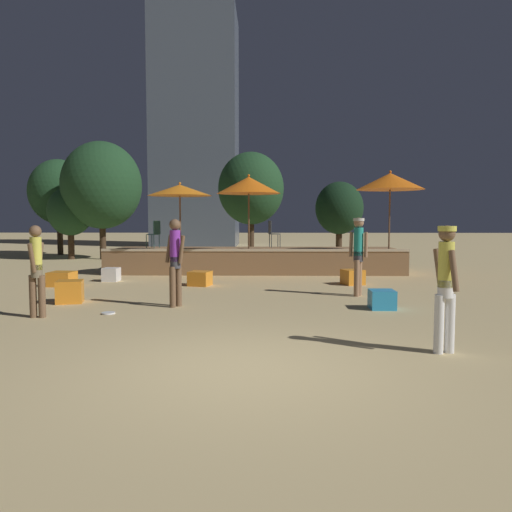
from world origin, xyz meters
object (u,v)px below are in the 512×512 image
Objects in this scene: patio_umbrella_2 at (180,190)px; cube_seat_3 at (111,275)px; patio_umbrella_1 at (390,181)px; background_tree_3 at (102,185)px; cube_seat_1 at (353,277)px; cube_seat_2 at (62,279)px; frisbee_disc at (108,313)px; background_tree_4 at (70,212)px; background_tree_1 at (339,208)px; person_2 at (36,268)px; background_tree_2 at (59,192)px; person_1 at (358,251)px; background_tree_0 at (251,189)px; person_0 at (446,281)px; bistro_chair_0 at (155,232)px; patio_umbrella_0 at (249,185)px; cube_seat_5 at (382,300)px; person_3 at (175,258)px; cube_seat_0 at (70,292)px; cube_seat_4 at (200,278)px; bistro_chair_1 at (272,231)px.

cube_seat_3 is (-1.77, -1.60, -2.54)m from patio_umbrella_2.
patio_umbrella_1 is 13.01m from background_tree_3.
cube_seat_1 is 1.02× the size of cube_seat_2.
background_tree_4 is at bearing 114.03° from frisbee_disc.
frisbee_disc is 14.80m from background_tree_1.
background_tree_3 is at bearing -76.47° from person_2.
cube_seat_3 is 0.10× the size of background_tree_2.
person_1 is 0.39× the size of background_tree_0.
background_tree_2 is (-7.72, 9.15, 0.45)m from patio_umbrella_2.
person_0 is 18.69m from background_tree_3.
person_2 is at bearing -86.74° from cube_seat_3.
bistro_chair_0 is at bearing -94.01° from person_2.
person_2 is 7.45m from bistro_chair_0.
cube_seat_3 is at bearing -158.68° from patio_umbrella_0.
cube_seat_5 is at bearing -94.37° from background_tree_1.
patio_umbrella_1 is at bearing 43.75° from frisbee_disc.
cube_seat_3 is (-8.51, -1.67, -2.82)m from patio_umbrella_1.
background_tree_2 is (-8.60, 14.96, 2.17)m from person_3.
patio_umbrella_1 reaches higher than bistro_chair_0.
cube_seat_0 reaches higher than cube_seat_4.
patio_umbrella_1 is 0.70× the size of background_tree_2.
background_tree_2 is at bearing 147.89° from patio_umbrella_1.
cube_seat_0 is at bearing -68.78° from background_tree_4.
frisbee_disc is at bearing -45.87° from cube_seat_0.
background_tree_1 is 14.07m from background_tree_2.
background_tree_2 reaches higher than person_3.
background_tree_4 is (-12.80, 6.30, -0.86)m from patio_umbrella_1.
cube_seat_3 is 0.93× the size of cube_seat_5.
cube_seat_5 is 1.93× the size of frisbee_disc.
person_0 is (6.70, -3.98, 0.74)m from cube_seat_0.
bistro_chair_1 reaches higher than cube_seat_2.
patio_umbrella_1 is at bearing 110.41° from bistro_chair_0.
frisbee_disc is (0.64, -7.05, -1.39)m from bistro_chair_0.
background_tree_4 is at bearing -179.17° from background_tree_1.
bistro_chair_1 is (5.78, 3.60, 1.21)m from cube_seat_2.
cube_seat_2 is at bearing 124.99° from person_0.
person_3 is (-0.07, -3.30, 0.81)m from cube_seat_4.
person_2 reaches higher than frisbee_disc.
patio_umbrella_0 reaches higher than cube_seat_2.
cube_seat_4 is at bearing 73.43° from frisbee_disc.
background_tree_3 reaches higher than person_2.
bistro_chair_0 is 7.21m from frisbee_disc.
patio_umbrella_1 is 1.85× the size of person_3.
cube_seat_1 is 9.52m from background_tree_0.
cube_seat_4 is 0.19× the size of background_tree_1.
cube_seat_5 is at bearing -144.98° from person_1.
person_2 is (-6.41, -2.73, -0.15)m from person_1.
cube_seat_5 is at bearing 66.28° from bistro_chair_0.
bistro_chair_1 is at bearing 54.45° from cube_seat_0.
patio_umbrella_0 is 12.61× the size of frisbee_disc.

